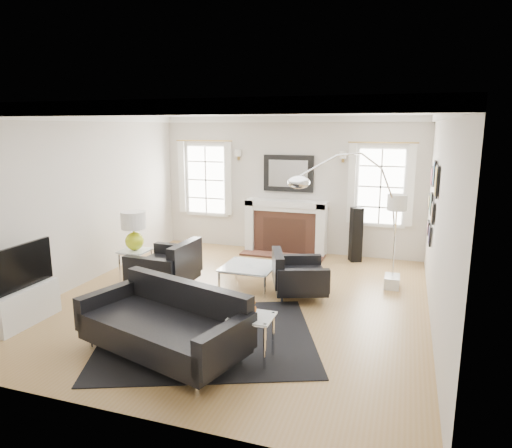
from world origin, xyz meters
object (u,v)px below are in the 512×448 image
(coffee_table, at_px, (250,267))
(arc_floor_lamp, at_px, (349,217))
(gourd_lamp, at_px, (134,228))
(fireplace, at_px, (286,228))
(armchair_right, at_px, (296,276))
(armchair_left, at_px, (168,267))
(sofa, at_px, (167,325))

(coffee_table, xyz_separation_m, arc_floor_lamp, (1.56, 0.17, 0.90))
(gourd_lamp, height_order, arc_floor_lamp, arc_floor_lamp)
(fireplace, relative_size, gourd_lamp, 2.54)
(armchair_right, relative_size, gourd_lamp, 1.63)
(armchair_left, bearing_deg, armchair_right, 9.27)
(sofa, bearing_deg, coffee_table, 86.04)
(armchair_right, height_order, arc_floor_lamp, arc_floor_lamp)
(gourd_lamp, bearing_deg, armchair_right, 0.70)
(arc_floor_lamp, bearing_deg, armchair_left, -166.19)
(armchair_right, bearing_deg, gourd_lamp, -179.30)
(fireplace, height_order, arc_floor_lamp, arc_floor_lamp)
(fireplace, xyz_separation_m, armchair_right, (0.80, -2.40, -0.21))
(fireplace, distance_m, arc_floor_lamp, 2.65)
(sofa, distance_m, arc_floor_lamp, 3.23)
(coffee_table, xyz_separation_m, gourd_lamp, (-2.01, -0.21, 0.56))
(sofa, relative_size, armchair_left, 2.11)
(fireplace, xyz_separation_m, sofa, (-0.19, -4.64, -0.18))
(fireplace, xyz_separation_m, coffee_table, (-0.03, -2.22, -0.20))
(fireplace, distance_m, sofa, 4.64)
(sofa, bearing_deg, gourd_lamp, 129.87)
(fireplace, xyz_separation_m, gourd_lamp, (-2.04, -2.43, 0.36))
(arc_floor_lamp, bearing_deg, armchair_right, -154.51)
(fireplace, bearing_deg, armchair_right, -71.56)
(armchair_right, relative_size, arc_floor_lamp, 0.48)
(sofa, distance_m, coffee_table, 2.43)
(coffee_table, bearing_deg, armchair_right, -12.28)
(fireplace, xyz_separation_m, armchair_left, (-1.24, -2.73, -0.17))
(armchair_right, xyz_separation_m, arc_floor_lamp, (0.73, 0.35, 0.91))
(armchair_left, height_order, armchair_right, armchair_left)
(armchair_left, xyz_separation_m, arc_floor_lamp, (2.77, 0.68, 0.87))
(coffee_table, bearing_deg, arc_floor_lamp, 6.19)
(sofa, xyz_separation_m, armchair_left, (-1.05, 1.91, 0.02))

